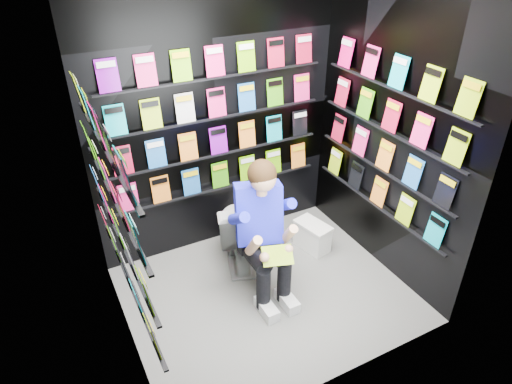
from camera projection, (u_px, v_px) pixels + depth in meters
floor at (267, 294)px, 4.11m from camera, size 2.40×2.40×0.00m
wall_back at (216, 121)px, 4.20m from camera, size 2.40×0.04×2.60m
wall_front at (351, 237)px, 2.68m from camera, size 2.40×0.04×2.60m
wall_left at (108, 207)px, 2.97m from camera, size 0.04×2.00×2.60m
wall_right at (391, 136)px, 3.91m from camera, size 0.04×2.00×2.60m
comics_back at (218, 122)px, 4.17m from camera, size 2.10×0.06×1.37m
comics_left at (112, 205)px, 2.97m from camera, size 0.06×1.70×1.37m
comics_right at (388, 136)px, 3.90m from camera, size 0.06×1.70×1.37m
toilet at (239, 230)px, 4.33m from camera, size 0.64×0.84×0.73m
longbox at (312, 237)px, 4.62m from camera, size 0.27×0.39×0.27m
longbox_lid at (313, 225)px, 4.55m from camera, size 0.29×0.41×0.03m
reader at (257, 214)px, 3.83m from camera, size 0.75×0.90×1.42m
held_comic at (278, 255)px, 3.67m from camera, size 0.28×0.22×0.11m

